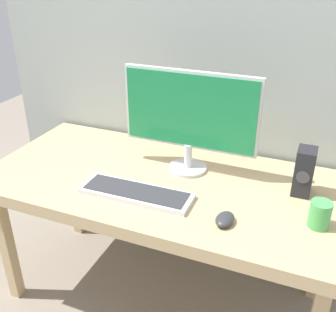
% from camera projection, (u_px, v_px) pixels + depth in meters
% --- Properties ---
extents(ground_plane, '(6.00, 6.00, 0.00)m').
position_uv_depth(ground_plane, '(164.00, 294.00, 2.09)').
color(ground_plane, gray).
extents(desk, '(1.63, 0.77, 0.70)m').
position_uv_depth(desk, '(164.00, 191.00, 1.80)').
color(desk, tan).
rests_on(desk, ground_plane).
extents(monitor, '(0.62, 0.18, 0.47)m').
position_uv_depth(monitor, '(190.00, 116.00, 1.74)').
color(monitor, silver).
rests_on(monitor, desk).
extents(keyboard_primary, '(0.48, 0.16, 0.02)m').
position_uv_depth(keyboard_primary, '(136.00, 193.00, 1.65)').
color(keyboard_primary, silver).
rests_on(keyboard_primary, desk).
extents(mouse, '(0.07, 0.11, 0.03)m').
position_uv_depth(mouse, '(225.00, 219.00, 1.47)').
color(mouse, '#333338').
rests_on(mouse, desk).
extents(speaker_right, '(0.08, 0.10, 0.20)m').
position_uv_depth(speaker_right, '(304.00, 172.00, 1.62)').
color(speaker_right, '#232328').
rests_on(speaker_right, desk).
extents(coffee_mug, '(0.08, 0.08, 0.10)m').
position_uv_depth(coffee_mug, '(320.00, 215.00, 1.44)').
color(coffee_mug, '#4CB259').
rests_on(coffee_mug, desk).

